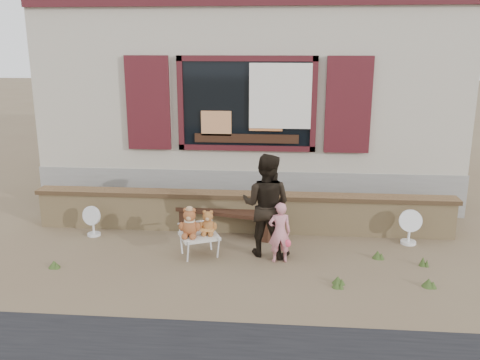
# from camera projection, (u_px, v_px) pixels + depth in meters

# --- Properties ---
(ground) EXTENTS (80.00, 80.00, 0.00)m
(ground) POSITION_uv_depth(u_px,v_px,m) (237.00, 253.00, 7.75)
(ground) COLOR brown
(ground) RESTS_ON ground
(shopfront) EXTENTS (8.04, 5.13, 4.00)m
(shopfront) POSITION_uv_depth(u_px,v_px,m) (255.00, 94.00, 11.55)
(shopfront) COLOR #A69986
(shopfront) RESTS_ON ground
(brick_wall) EXTENTS (7.10, 0.36, 0.67)m
(brick_wall) POSITION_uv_depth(u_px,v_px,m) (242.00, 211.00, 8.62)
(brick_wall) COLOR tan
(brick_wall) RESTS_ON ground
(bench) EXTENTS (1.70, 0.76, 0.43)m
(bench) POSITION_uv_depth(u_px,v_px,m) (226.00, 216.00, 8.46)
(bench) COLOR black
(bench) RESTS_ON ground
(folding_chair) EXTENTS (0.70, 0.66, 0.34)m
(folding_chair) POSITION_uv_depth(u_px,v_px,m) (199.00, 237.00, 7.59)
(folding_chair) COLOR beige
(folding_chair) RESTS_ON ground
(teddy_bear_left) EXTENTS (0.41, 0.39, 0.44)m
(teddy_bear_left) POSITION_uv_depth(u_px,v_px,m) (190.00, 222.00, 7.48)
(teddy_bear_left) COLOR brown
(teddy_bear_left) RESTS_ON folding_chair
(teddy_bear_right) EXTENTS (0.35, 0.33, 0.38)m
(teddy_bear_right) POSITION_uv_depth(u_px,v_px,m) (208.00, 222.00, 7.58)
(teddy_bear_right) COLOR brown
(teddy_bear_right) RESTS_ON folding_chair
(child) EXTENTS (0.36, 0.27, 0.91)m
(child) POSITION_uv_depth(u_px,v_px,m) (280.00, 232.00, 7.35)
(child) COLOR pink
(child) RESTS_ON ground
(adult) EXTENTS (0.88, 0.76, 1.56)m
(adult) POSITION_uv_depth(u_px,v_px,m) (266.00, 205.00, 7.53)
(adult) COLOR black
(adult) RESTS_ON ground
(fan_left) EXTENTS (0.34, 0.22, 0.52)m
(fan_left) POSITION_uv_depth(u_px,v_px,m) (93.00, 221.00, 8.41)
(fan_left) COLOR silver
(fan_left) RESTS_ON ground
(fan_right) EXTENTS (0.36, 0.24, 0.58)m
(fan_right) POSITION_uv_depth(u_px,v_px,m) (410.00, 227.00, 8.05)
(fan_right) COLOR white
(fan_right) RESTS_ON ground
(grass_tufts) EXTENTS (5.40, 1.15, 0.14)m
(grass_tufts) POSITION_uv_depth(u_px,v_px,m) (323.00, 270.00, 7.03)
(grass_tufts) COLOR #374D1F
(grass_tufts) RESTS_ON ground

